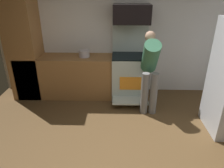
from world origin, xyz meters
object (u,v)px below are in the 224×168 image
Objects in this scene: person_cook at (150,67)px; oven_range at (130,74)px; microwave at (132,14)px; stock_pot at (84,54)px.

oven_range is at bearing 120.60° from person_cook.
person_cook is (0.33, -0.66, -0.87)m from microwave.
microwave is 0.49× the size of person_cook.
oven_range is 2.12× the size of microwave.
oven_range is 1.04× the size of person_cook.
microwave is (-0.00, 0.09, 1.24)m from oven_range.
oven_range reaches higher than person_cook.
person_cook is at bearing -63.02° from microwave.
microwave is 3.28× the size of stock_pot.
person_cook is (0.33, -0.57, 0.37)m from oven_range.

